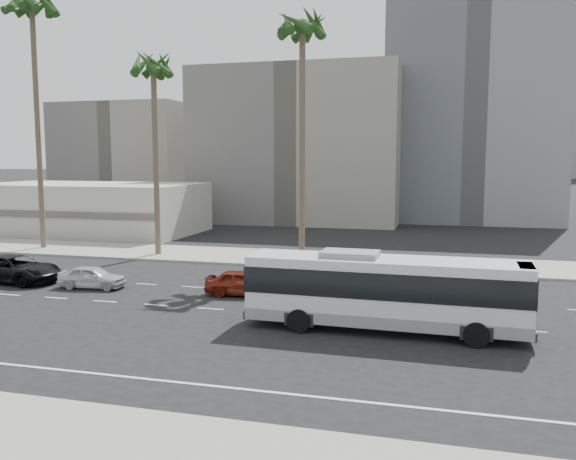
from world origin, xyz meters
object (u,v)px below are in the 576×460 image
(car_b, at_px, (92,277))
(palm_near, at_px, (302,32))
(city_bus, at_px, (385,290))
(car_c, at_px, (15,269))
(palm_far, at_px, (32,11))
(palm_mid, at_px, (153,71))
(car_a, at_px, (243,283))

(car_b, distance_m, palm_near, 21.11)
(city_bus, bearing_deg, car_b, 167.35)
(city_bus, xyz_separation_m, car_b, (-17.35, 4.31, -1.16))
(car_c, bearing_deg, palm_near, -51.54)
(city_bus, height_order, palm_far, palm_far)
(city_bus, relative_size, palm_mid, 0.78)
(city_bus, bearing_deg, palm_far, 152.34)
(car_b, xyz_separation_m, palm_far, (-12.69, 12.31, 18.60))
(palm_mid, distance_m, palm_far, 12.12)
(car_a, bearing_deg, city_bus, -125.26)
(car_b, bearing_deg, car_a, -92.16)
(palm_mid, bearing_deg, palm_far, 176.52)
(palm_far, bearing_deg, city_bus, -28.96)
(city_bus, height_order, palm_mid, palm_mid)
(car_a, relative_size, palm_near, 0.24)
(car_a, xyz_separation_m, palm_near, (0.89, 9.96, 15.30))
(car_a, xyz_separation_m, palm_mid, (-10.92, 11.14, 13.31))
(car_b, distance_m, palm_far, 25.66)
(car_b, bearing_deg, city_bus, -109.31)
(car_a, relative_size, car_b, 1.07)
(car_c, relative_size, palm_far, 0.28)
(city_bus, relative_size, car_b, 3.12)
(city_bus, bearing_deg, car_c, 169.99)
(palm_near, bearing_deg, car_c, -146.66)
(palm_far, bearing_deg, car_b, -44.14)
(city_bus, height_order, car_c, city_bus)
(car_c, bearing_deg, palm_far, 35.94)
(car_a, height_order, car_c, car_c)
(palm_mid, bearing_deg, city_bus, -39.83)
(car_b, distance_m, car_c, 5.51)
(car_a, distance_m, palm_far, 30.97)
(car_c, bearing_deg, car_b, -87.58)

